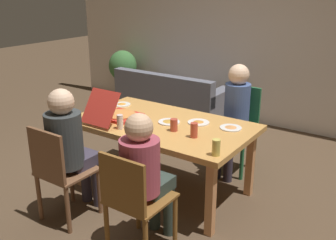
% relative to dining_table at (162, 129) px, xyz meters
% --- Properties ---
extents(ground_plane, '(20.00, 20.00, 0.00)m').
position_rel_dining_table_xyz_m(ground_plane, '(0.00, 0.00, -0.68)').
color(ground_plane, brown).
extents(back_wall, '(7.22, 0.12, 2.68)m').
position_rel_dining_table_xyz_m(back_wall, '(0.00, 2.61, 0.66)').
color(back_wall, silver).
rests_on(back_wall, ground).
extents(dining_table, '(1.80, 1.04, 0.75)m').
position_rel_dining_table_xyz_m(dining_table, '(0.00, 0.00, 0.00)').
color(dining_table, '#CE9249').
rests_on(dining_table, ground).
extents(chair_0, '(0.41, 0.41, 0.97)m').
position_rel_dining_table_xyz_m(chair_0, '(0.42, 0.93, -0.16)').
color(chair_0, '#246A40').
rests_on(chair_0, ground).
extents(person_0, '(0.28, 0.48, 1.25)m').
position_rel_dining_table_xyz_m(person_0, '(0.42, 0.79, 0.06)').
color(person_0, '#342D3B').
rests_on(person_0, ground).
extents(chair_1, '(0.44, 0.44, 0.92)m').
position_rel_dining_table_xyz_m(chair_1, '(-0.42, -0.99, -0.17)').
color(chair_1, brown).
rests_on(chair_1, ground).
extents(person_1, '(0.32, 0.49, 1.24)m').
position_rel_dining_table_xyz_m(person_1, '(-0.42, -0.85, 0.05)').
color(person_1, '#3B3545').
rests_on(person_1, ground).
extents(chair_2, '(0.45, 0.45, 0.90)m').
position_rel_dining_table_xyz_m(chair_2, '(0.42, -0.98, -0.18)').
color(chair_2, brown).
rests_on(chair_2, ground).
extents(person_2, '(0.31, 0.49, 1.17)m').
position_rel_dining_table_xyz_m(person_2, '(0.42, -0.84, 0.02)').
color(person_2, '#2F3C35').
rests_on(person_2, ground).
extents(pizza_box_0, '(0.37, 0.57, 0.34)m').
position_rel_dining_table_xyz_m(pizza_box_0, '(-0.45, -0.17, 0.12)').
color(pizza_box_0, red).
rests_on(pizza_box_0, dining_table).
extents(plate_0, '(0.22, 0.22, 0.03)m').
position_rel_dining_table_xyz_m(plate_0, '(0.06, 0.04, 0.08)').
color(plate_0, white).
rests_on(plate_0, dining_table).
extents(plate_1, '(0.20, 0.20, 0.03)m').
position_rel_dining_table_xyz_m(plate_1, '(-0.73, 0.22, 0.08)').
color(plate_1, white).
rests_on(plate_1, dining_table).
extents(plate_2, '(0.22, 0.22, 0.03)m').
position_rel_dining_table_xyz_m(plate_2, '(0.31, 0.19, 0.08)').
color(plate_2, white).
rests_on(plate_2, dining_table).
extents(plate_3, '(0.21, 0.21, 0.03)m').
position_rel_dining_table_xyz_m(plate_3, '(0.64, 0.23, 0.08)').
color(plate_3, white).
rests_on(plate_3, dining_table).
extents(drinking_glass_0, '(0.07, 0.07, 0.12)m').
position_rel_dining_table_xyz_m(drinking_glass_0, '(0.22, -0.13, 0.13)').
color(drinking_glass_0, '#B84533').
rests_on(drinking_glass_0, dining_table).
extents(drinking_glass_1, '(0.07, 0.07, 0.14)m').
position_rel_dining_table_xyz_m(drinking_glass_1, '(0.81, -0.40, 0.14)').
color(drinking_glass_1, '#DDC65A').
rests_on(drinking_glass_1, dining_table).
extents(drinking_glass_2, '(0.06, 0.06, 0.14)m').
position_rel_dining_table_xyz_m(drinking_glass_2, '(-0.23, -0.37, 0.14)').
color(drinking_glass_2, silver).
rests_on(drinking_glass_2, dining_table).
extents(drinking_glass_3, '(0.07, 0.07, 0.14)m').
position_rel_dining_table_xyz_m(drinking_glass_3, '(0.46, -0.16, 0.14)').
color(drinking_glass_3, '#BB4531').
rests_on(drinking_glass_3, dining_table).
extents(couch, '(1.75, 0.79, 0.79)m').
position_rel_dining_table_xyz_m(couch, '(-1.17, 1.90, -0.40)').
color(couch, slate).
rests_on(couch, ground).
extents(potted_plant, '(0.50, 0.50, 0.95)m').
position_rel_dining_table_xyz_m(potted_plant, '(-2.44, 2.21, -0.08)').
color(potted_plant, '#B36E51').
rests_on(potted_plant, ground).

